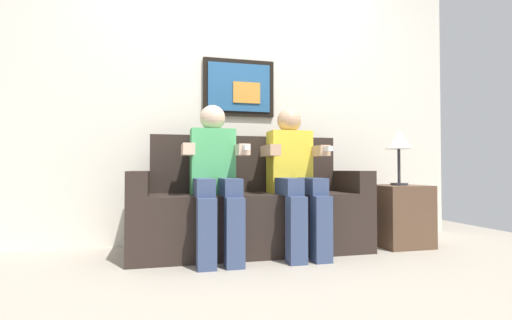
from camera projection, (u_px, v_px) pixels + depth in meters
ground_plane at (261, 261)px, 2.59m from camera, size 5.45×5.45×0.00m
back_wall_assembly at (239, 94)px, 3.36m from camera, size 4.19×0.10×2.60m
couch at (250, 211)px, 2.91m from camera, size 1.79×0.58×0.90m
person_on_left at (215, 173)px, 2.68m from camera, size 0.46×0.56×1.11m
person_on_right at (295, 173)px, 2.83m from camera, size 0.46×0.56×1.11m
side_table_right at (400, 215)px, 3.11m from camera, size 0.40×0.40×0.50m
table_lamp at (399, 142)px, 3.10m from camera, size 0.22×0.22×0.46m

